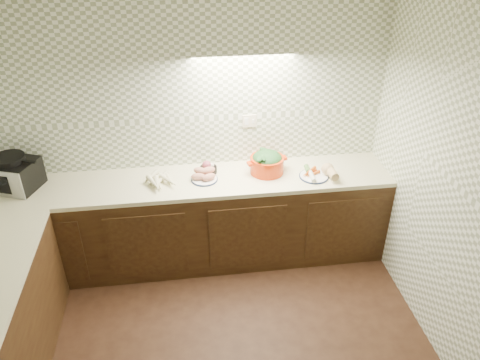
{
  "coord_description": "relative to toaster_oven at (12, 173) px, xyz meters",
  "views": [
    {
      "loc": [
        -0.07,
        -2.13,
        3.09
      ],
      "look_at": [
        0.39,
        1.25,
        1.02
      ],
      "focal_mm": 35.0,
      "sensor_mm": 36.0,
      "label": 1
    }
  ],
  "objects": [
    {
      "name": "veg_plate",
      "position": [
        2.71,
        -0.18,
        -0.1
      ],
      "size": [
        0.33,
        0.28,
        0.12
      ],
      "rotation": [
        0.0,
        0.0,
        -0.09
      ],
      "color": "#111B3C",
      "rests_on": "counter"
    },
    {
      "name": "parsnip_pile",
      "position": [
        1.27,
        -0.11,
        -0.11
      ],
      "size": [
        0.35,
        0.35,
        0.08
      ],
      "color": "beige",
      "rests_on": "counter"
    },
    {
      "name": "sweet_potato_plate",
      "position": [
        1.66,
        -0.09,
        -0.1
      ],
      "size": [
        0.24,
        0.24,
        0.11
      ],
      "rotation": [
        0.0,
        0.0,
        -0.14
      ],
      "color": "#111B3C",
      "rests_on": "counter"
    },
    {
      "name": "room",
      "position": [
        1.56,
        -1.59,
        0.59
      ],
      "size": [
        3.6,
        3.6,
        2.6
      ],
      "color": "black",
      "rests_on": "ground"
    },
    {
      "name": "onion_bowl",
      "position": [
        1.7,
        0.03,
        -0.1
      ],
      "size": [
        0.16,
        0.16,
        0.12
      ],
      "color": "black",
      "rests_on": "counter"
    },
    {
      "name": "dutch_oven",
      "position": [
        2.24,
        -0.04,
        -0.04
      ],
      "size": [
        0.39,
        0.37,
        0.22
      ],
      "rotation": [
        0.0,
        0.0,
        0.21
      ],
      "color": "red",
      "rests_on": "counter"
    },
    {
      "name": "counter",
      "position": [
        0.88,
        -0.91,
        -0.59
      ],
      "size": [
        3.6,
        3.6,
        0.9
      ],
      "color": "black",
      "rests_on": "ground"
    },
    {
      "name": "toaster_oven",
      "position": [
        0.0,
        0.0,
        0.0
      ],
      "size": [
        0.52,
        0.46,
        0.3
      ],
      "rotation": [
        0.0,
        0.0,
        -0.37
      ],
      "color": "black",
      "rests_on": "counter"
    }
  ]
}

